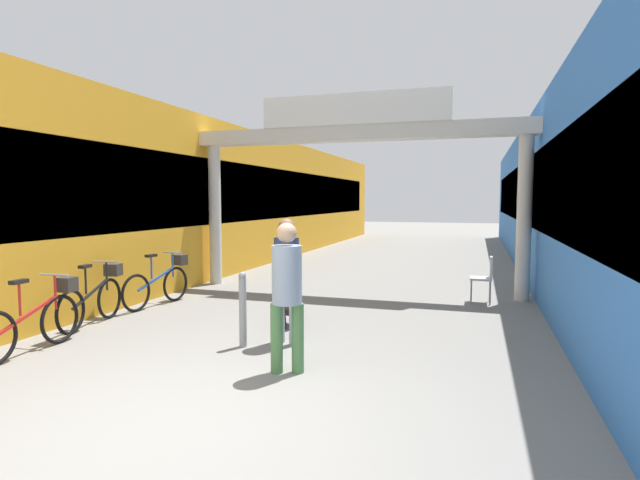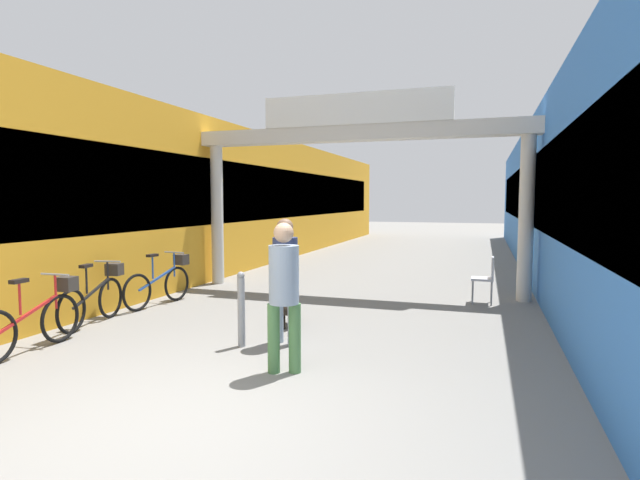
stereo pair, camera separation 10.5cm
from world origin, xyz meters
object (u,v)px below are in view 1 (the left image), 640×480
object	(u,v)px
pedestrian_companion	(287,288)
bicycle_red_nearest	(36,319)
bollard_post_metal	(243,309)
dog_on_leash	(288,307)
pedestrian_with_dog	(287,272)
cafe_chair_aluminium_nearer	(485,275)
bicycle_black_second	(95,297)
bicycle_blue_third	(161,282)

from	to	relation	value
pedestrian_companion	bicycle_red_nearest	xyz separation A→B (m)	(-3.39, -0.24, -0.55)
pedestrian_companion	bollard_post_metal	bearing A→B (deg)	140.66
dog_on_leash	bollard_post_metal	world-z (taller)	bollard_post_metal
pedestrian_companion	bicycle_red_nearest	bearing A→B (deg)	-175.94
pedestrian_companion	dog_on_leash	world-z (taller)	pedestrian_companion
pedestrian_with_dog	dog_on_leash	world-z (taller)	pedestrian_with_dog
pedestrian_with_dog	cafe_chair_aluminium_nearer	size ratio (longest dim) A/B	1.93
pedestrian_with_dog	cafe_chair_aluminium_nearer	distance (m)	4.49
pedestrian_with_dog	bollard_post_metal	distance (m)	0.76
bicycle_red_nearest	bicycle_black_second	bearing A→B (deg)	102.51
bicycle_red_nearest	dog_on_leash	bearing A→B (deg)	40.47
pedestrian_with_dog	bicycle_red_nearest	distance (m)	3.29
pedestrian_companion	bollard_post_metal	world-z (taller)	pedestrian_companion
bollard_post_metal	dog_on_leash	bearing A→B (deg)	82.00
pedestrian_companion	dog_on_leash	size ratio (longest dim) A/B	2.56
pedestrian_with_dog	bollard_post_metal	xyz separation A→B (m)	(-0.51, -0.32, -0.47)
bicycle_blue_third	cafe_chair_aluminium_nearer	xyz separation A→B (m)	(5.78, 1.99, 0.10)
pedestrian_companion	bicycle_red_nearest	world-z (taller)	pedestrian_companion
bicycle_blue_third	cafe_chair_aluminium_nearer	distance (m)	6.12
bicycle_red_nearest	bicycle_blue_third	world-z (taller)	same
bicycle_black_second	dog_on_leash	bearing A→B (deg)	15.96
pedestrian_with_dog	bicycle_blue_third	world-z (taller)	pedestrian_with_dog
pedestrian_with_dog	cafe_chair_aluminium_nearer	xyz separation A→B (m)	(2.63, 3.62, -0.44)
bollard_post_metal	bicycle_red_nearest	bearing A→B (deg)	-157.71
bollard_post_metal	pedestrian_companion	bearing A→B (deg)	-39.34
bicycle_red_nearest	cafe_chair_aluminium_nearer	world-z (taller)	bicycle_red_nearest
bicycle_blue_third	bollard_post_metal	distance (m)	3.28
bicycle_red_nearest	cafe_chair_aluminium_nearer	size ratio (longest dim) A/B	1.90
pedestrian_with_dog	dog_on_leash	xyz separation A→B (m)	(-0.33, 0.92, -0.69)
bicycle_black_second	cafe_chair_aluminium_nearer	distance (m)	6.88
bicycle_red_nearest	bicycle_black_second	distance (m)	1.43
pedestrian_with_dog	bicycle_black_second	size ratio (longest dim) A/B	1.02
bollard_post_metal	cafe_chair_aluminium_nearer	xyz separation A→B (m)	(3.14, 3.93, 0.02)
bicycle_red_nearest	bicycle_blue_third	xyz separation A→B (m)	(-0.19, 2.94, 0.00)
bicycle_blue_third	bicycle_black_second	bearing A→B (deg)	-94.44
dog_on_leash	bollard_post_metal	distance (m)	1.27
pedestrian_companion	cafe_chair_aluminium_nearer	world-z (taller)	pedestrian_companion
bicycle_red_nearest	bollard_post_metal	xyz separation A→B (m)	(2.45, 1.01, 0.08)
bicycle_black_second	bicycle_red_nearest	bearing A→B (deg)	-77.49
cafe_chair_aluminium_nearer	bicycle_blue_third	bearing A→B (deg)	-160.97
dog_on_leash	bicycle_black_second	size ratio (longest dim) A/B	0.40
bicycle_red_nearest	bicycle_blue_third	distance (m)	2.95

